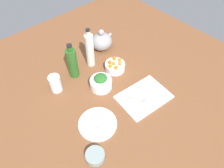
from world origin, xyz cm
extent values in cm
cube|color=brown|center=(0.00, 0.00, 1.50)|extent=(190.00, 190.00, 3.00)
cube|color=white|center=(10.00, -17.36, 3.50)|extent=(31.69, 24.38, 1.00)
cylinder|color=white|center=(-22.24, -13.25, 3.60)|extent=(20.97, 20.97, 1.20)
cylinder|color=white|center=(-3.75, 5.99, 6.10)|extent=(13.51, 13.51, 6.20)
cylinder|color=white|center=(13.14, 11.74, 5.53)|extent=(13.25, 13.25, 5.07)
cylinder|color=gray|center=(-34.60, -26.62, 4.83)|extent=(9.46, 9.46, 3.66)
ellipsoid|color=gray|center=(20.80, 34.56, 9.17)|extent=(15.53, 14.59, 12.33)
sphere|color=gray|center=(20.80, 34.56, 17.07)|extent=(4.35, 4.35, 4.35)
cylinder|color=gray|center=(27.40, 34.56, 10.71)|extent=(5.38, 2.00, 3.93)
cylinder|color=silver|center=(4.45, 26.59, 14.85)|extent=(5.47, 5.47, 23.70)
cylinder|color=silver|center=(4.45, 26.59, 28.32)|extent=(2.46, 2.46, 3.24)
cylinder|color=black|center=(4.45, 26.59, 30.54)|extent=(2.73, 2.73, 1.20)
cylinder|color=#275B21|center=(-10.01, 25.65, 13.29)|extent=(6.37, 6.37, 20.58)
cylinder|color=#275B21|center=(-10.01, 25.65, 25.09)|extent=(2.87, 2.87, 3.03)
cylinder|color=black|center=(-10.01, 25.65, 27.21)|extent=(3.19, 3.19, 1.20)
cylinder|color=white|center=(-25.40, 22.62, 8.58)|extent=(7.00, 7.00, 11.16)
cube|color=orange|center=(12.27, 11.89, 8.97)|extent=(2.53, 2.53, 1.80)
cube|color=orange|center=(15.58, 15.07, 8.97)|extent=(2.26, 2.26, 1.80)
cube|color=orange|center=(10.81, 14.59, 8.97)|extent=(2.31, 2.31, 1.80)
cube|color=orange|center=(10.60, 7.85, 8.97)|extent=(2.52, 2.52, 1.80)
cube|color=orange|center=(14.99, 8.84, 8.97)|extent=(2.55, 2.55, 1.80)
cube|color=orange|center=(17.39, 11.65, 8.97)|extent=(2.24, 2.24, 1.80)
cube|color=orange|center=(8.85, 11.45, 8.97)|extent=(1.85, 1.85, 1.80)
ellipsoid|color=#266325|center=(-3.75, 5.99, 11.14)|extent=(9.64, 9.49, 3.86)
cube|color=white|center=(-19.76, -15.53, 5.30)|extent=(2.57, 2.57, 2.20)
cube|color=#E7F4CC|center=(-25.34, -9.94, 5.30)|extent=(2.51, 2.51, 2.20)
cube|color=white|center=(-24.09, -17.58, 5.30)|extent=(2.82, 2.82, 2.20)
cube|color=white|center=(-25.65, -14.33, 5.30)|extent=(2.68, 2.68, 2.20)
cube|color=white|center=(-18.62, -11.70, 5.30)|extent=(2.86, 2.86, 2.20)
pyramid|color=beige|center=(11.49, -12.42, 5.01)|extent=(7.49, 7.30, 2.01)
pyramid|color=beige|center=(19.41, -12.79, 5.01)|extent=(5.64, 5.59, 2.02)
pyramid|color=beige|center=(7.09, -21.07, 5.23)|extent=(5.86, 5.72, 2.47)
pyramid|color=beige|center=(1.93, -14.29, 5.07)|extent=(6.25, 6.81, 2.13)
camera|label=1|loc=(-54.71, -61.33, 102.73)|focal=33.41mm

